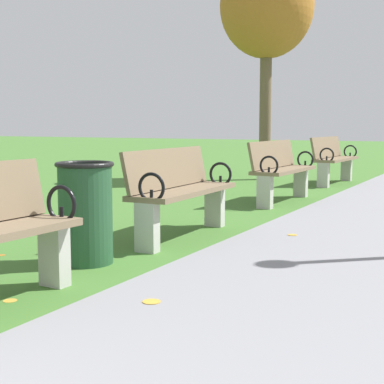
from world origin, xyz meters
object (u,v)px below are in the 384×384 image
park_bench_4 (281,169)px  trash_bin (86,212)px  park_bench_3 (180,190)px  park_bench_5 (333,159)px  tree_2 (267,8)px

park_bench_4 → trash_bin: 4.35m
park_bench_3 → park_bench_5: 5.99m
trash_bin → park_bench_5: bearing=88.8°
tree_2 → park_bench_3: bearing=-76.6°
park_bench_4 → tree_2: tree_2 is taller
park_bench_4 → park_bench_5: bearing=90.0°
park_bench_3 → trash_bin: (-0.15, -1.32, -0.06)m
park_bench_5 → tree_2: bearing=172.0°
park_bench_3 → park_bench_4: size_ratio=1.00×
park_bench_3 → park_bench_5: same height
park_bench_5 → trash_bin: size_ratio=1.93×
park_bench_3 → tree_2: (-1.48, 6.19, 2.97)m
park_bench_4 → trash_bin: park_bench_4 is taller
park_bench_5 → tree_2: (-1.48, 0.21, 2.97)m
park_bench_3 → park_bench_5: size_ratio=1.00×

